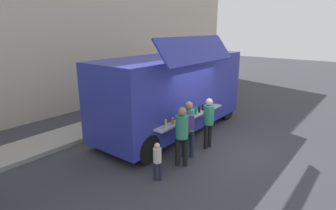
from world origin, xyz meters
The scene contains 9 objects.
ground_plane centered at (0.00, 0.00, 0.00)m, with size 60.00×60.00×0.00m, color #38383D.
curb_strip centered at (-3.74, 4.42, 0.07)m, with size 28.00×1.60×0.15m, color #9E998E.
building_behind centered at (-2.74, 8.32, 4.08)m, with size 32.00×2.40×8.17m, color beige.
food_truck_main centered at (0.26, 1.80, 1.60)m, with size 6.60×2.95×3.65m.
trash_bin centered at (3.88, 4.12, 0.50)m, with size 0.60×0.60×1.01m, color #2F6335.
customer_front_ordering centered at (-0.26, -0.05, 1.02)m, with size 0.36×0.35×1.72m.
customer_mid_with_backpack centered at (-1.27, 0.06, 1.10)m, with size 0.57×0.53×1.80m.
customer_rear_waiting centered at (-1.83, -0.09, 1.07)m, with size 0.36×0.36×1.78m.
child_near_queue centered at (-2.88, -0.06, 0.64)m, with size 0.22×0.22×1.07m.
Camera 1 is at (-7.83, -4.30, 3.92)m, focal length 29.39 mm.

